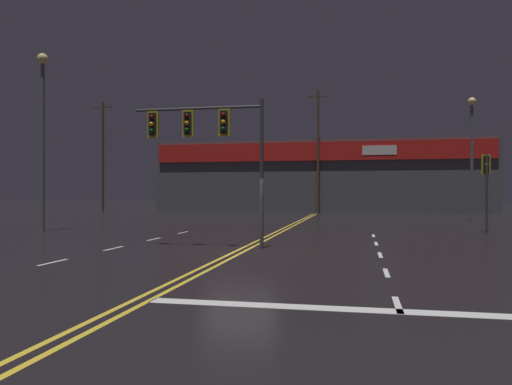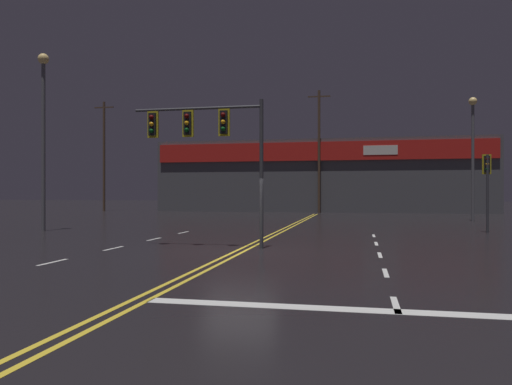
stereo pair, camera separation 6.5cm
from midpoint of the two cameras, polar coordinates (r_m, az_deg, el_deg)
name	(u,v)px [view 2 (the right image)]	position (r m, az deg, el deg)	size (l,w,h in m)	color
ground_plane	(239,252)	(16.99, -1.82, -6.76)	(200.00, 200.00, 0.00)	black
road_markings	(255,257)	(15.45, -0.01, -7.43)	(13.75, 60.00, 0.01)	gold
traffic_signal_median	(205,133)	(18.42, -5.77, 6.80)	(4.89, 0.36, 5.33)	#38383D
traffic_signal_corner_northeast	(487,175)	(27.36, 24.95, 1.82)	(0.42, 0.36, 3.90)	#38383D
streetlight_near_right	(43,117)	(28.40, -23.07, 7.91)	(0.56, 0.56, 9.22)	#59595E
streetlight_far_right	(473,141)	(37.87, 23.59, 5.41)	(0.56, 0.56, 8.61)	#59595E
building_backdrop	(322,177)	(54.50, 7.62, 1.78)	(33.84, 10.23, 7.35)	#4C4C51
utility_pole_row	(324,148)	(49.42, 7.81, 5.04)	(47.57, 0.26, 12.95)	#4C3828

